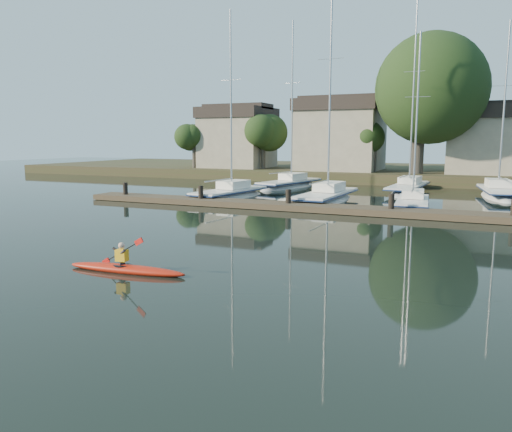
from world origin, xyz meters
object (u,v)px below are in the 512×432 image
at_px(sailboat_1, 230,201).
at_px(sailboat_2, 326,205).
at_px(sailboat_6, 408,194).
at_px(sailboat_3, 412,211).
at_px(sailboat_5, 290,190).
at_px(dock, 337,209).
at_px(kayak, 125,267).
at_px(sailboat_7, 498,200).

relative_size(sailboat_1, sailboat_2, 0.89).
bearing_deg(sailboat_6, sailboat_3, -77.79).
xyz_separation_m(sailboat_5, sailboat_6, (9.93, 0.28, 0.00)).
bearing_deg(dock, sailboat_5, 120.42).
bearing_deg(dock, sailboat_6, 80.36).
distance_m(kayak, sailboat_3, 20.32).
height_order(sailboat_1, sailboat_2, sailboat_2).
height_order(sailboat_2, sailboat_7, sailboat_2).
xyz_separation_m(sailboat_2, sailboat_7, (10.64, 7.85, -0.00)).
relative_size(kayak, sailboat_2, 0.26).
height_order(kayak, sailboat_6, sailboat_6).
bearing_deg(kayak, sailboat_7, 62.63).
relative_size(dock, sailboat_5, 2.22).
relative_size(kayak, sailboat_5, 0.27).
xyz_separation_m(kayak, sailboat_5, (-4.94, 28.57, -0.35)).
bearing_deg(sailboat_7, sailboat_2, -150.60).
bearing_deg(sailboat_7, sailboat_1, -161.12).
relative_size(sailboat_1, sailboat_5, 0.93).
distance_m(sailboat_1, sailboat_6, 14.63).
bearing_deg(sailboat_3, sailboat_1, 174.97).
relative_size(dock, sailboat_1, 2.39).
bearing_deg(sailboat_3, sailboat_6, 93.73).
relative_size(sailboat_1, sailboat_6, 0.89).
distance_m(sailboat_1, sailboat_3, 12.54).
xyz_separation_m(sailboat_3, sailboat_5, (-11.37, 9.30, -0.02)).
relative_size(dock, sailboat_2, 2.12).
bearing_deg(sailboat_5, sailboat_3, -27.53).
xyz_separation_m(sailboat_2, sailboat_6, (4.19, 8.86, 0.01)).
bearing_deg(sailboat_3, sailboat_5, 135.92).
xyz_separation_m(sailboat_1, sailboat_7, (17.54, 8.52, -0.01)).
xyz_separation_m(sailboat_2, sailboat_5, (-5.74, 8.58, 0.01)).
relative_size(sailboat_1, sailboat_7, 1.03).
relative_size(kayak, sailboat_7, 0.30).
xyz_separation_m(kayak, sailboat_1, (-6.11, 19.32, -0.35)).
relative_size(dock, sailboat_3, 2.94).
distance_m(kayak, dock, 15.75).
distance_m(sailboat_1, sailboat_7, 19.50).
bearing_deg(sailboat_2, sailboat_3, -5.13).
bearing_deg(sailboat_3, dock, -139.40).
bearing_deg(sailboat_7, dock, -132.27).
height_order(sailboat_3, sailboat_5, sailboat_5).
bearing_deg(sailboat_6, sailboat_2, -111.64).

